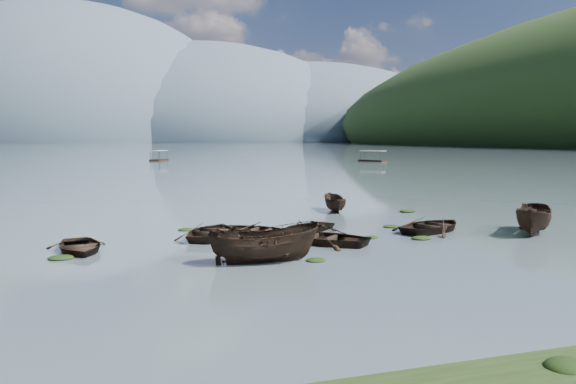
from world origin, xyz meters
name	(u,v)px	position (x,y,z in m)	size (l,w,h in m)	color
ground_plane	(372,262)	(0.00, 0.00, 0.00)	(2400.00, 2400.00, 0.00)	slate
haze_mtn_b	(74,142)	(-60.00, 900.00, 0.00)	(520.00, 520.00, 340.00)	#475666
haze_mtn_c	(204,142)	(140.00, 900.00, 0.00)	(520.00, 520.00, 260.00)	#475666
haze_mtn_d	(307,141)	(320.00, 900.00, 0.00)	(520.00, 520.00, 220.00)	#475666
rowboat_0	(80,251)	(-12.30, 6.51, 0.00)	(2.95, 4.13, 0.85)	black
rowboat_1	(212,237)	(-5.54, 8.44, 0.00)	(3.33, 4.67, 0.97)	black
rowboat_2	(265,263)	(-4.47, 1.40, 0.00)	(1.87, 4.98, 1.92)	black
rowboat_3	(324,243)	(-0.36, 4.87, 0.00)	(3.39, 4.75, 0.98)	black
rowboat_4	(433,231)	(7.13, 6.43, 0.00)	(3.55, 4.97, 1.03)	black
rowboat_5	(534,234)	(12.13, 3.92, 0.00)	(1.86, 4.95, 1.91)	black
rowboat_6	(256,234)	(-2.97, 8.76, 0.00)	(2.86, 4.00, 0.83)	black
rowboat_7	(306,231)	(0.03, 8.68, 0.00)	(2.84, 3.97, 0.82)	black
rowboat_8	(334,211)	(5.10, 16.54, 0.00)	(1.41, 3.74, 1.44)	black
weed_clump_0	(271,244)	(-3.04, 5.34, 0.00)	(1.05, 0.86, 0.23)	black
weed_clump_1	(316,261)	(-2.24, 0.99, 0.00)	(0.92, 0.73, 0.20)	black
weed_clump_2	(422,239)	(5.07, 4.29, 0.00)	(1.11, 0.89, 0.24)	black
weed_clump_3	(371,238)	(2.63, 5.45, 0.00)	(0.82, 0.70, 0.18)	black
weed_clump_4	(391,227)	(5.49, 8.45, 0.00)	(1.04, 0.82, 0.21)	black
weed_clump_5	(61,259)	(-13.02, 4.89, 0.00)	(1.12, 0.90, 0.24)	black
weed_clump_6	(186,230)	(-6.60, 11.17, 0.00)	(0.91, 0.76, 0.19)	black
weed_clump_7	(408,212)	(10.04, 14.42, 0.00)	(1.25, 1.00, 0.27)	black
pontoon_centre	(159,161)	(0.99, 117.28, 0.00)	(2.60, 6.25, 2.40)	black
pontoon_right	(372,162)	(48.14, 97.07, 0.00)	(2.63, 6.31, 2.42)	black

